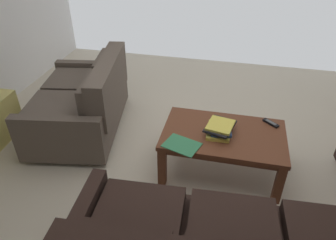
% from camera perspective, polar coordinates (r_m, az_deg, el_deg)
% --- Properties ---
extents(ground_plane, '(5.32, 5.23, 0.01)m').
position_cam_1_polar(ground_plane, '(3.19, 5.17, -8.02)').
color(ground_plane, beige).
extents(loveseat_near, '(1.09, 1.48, 0.84)m').
position_cam_1_polar(loveseat_near, '(3.59, -14.93, 3.10)').
color(loveseat_near, black).
rests_on(loveseat_near, ground).
extents(coffee_table, '(1.09, 0.67, 0.44)m').
position_cam_1_polar(coffee_table, '(2.91, 9.96, -3.38)').
color(coffee_table, brown).
rests_on(coffee_table, ground).
extents(book_stack, '(0.29, 0.34, 0.10)m').
position_cam_1_polar(book_stack, '(2.84, 9.35, -1.48)').
color(book_stack, '#E0CC4C').
rests_on(book_stack, coffee_table).
extents(tv_remote, '(0.15, 0.14, 0.02)m').
position_cam_1_polar(tv_remote, '(3.09, 18.09, -0.52)').
color(tv_remote, black).
rests_on(tv_remote, coffee_table).
extents(loose_magazine, '(0.35, 0.30, 0.01)m').
position_cam_1_polar(loose_magazine, '(2.69, 2.50, -4.53)').
color(loose_magazine, '#337F51').
rests_on(loose_magazine, coffee_table).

